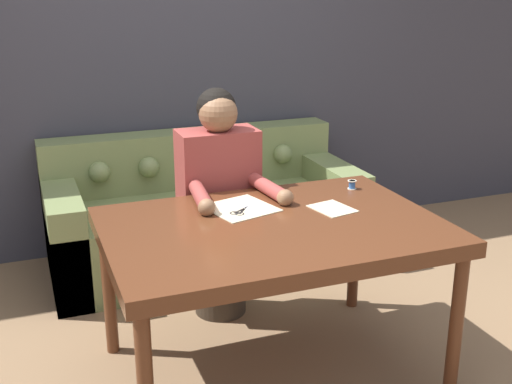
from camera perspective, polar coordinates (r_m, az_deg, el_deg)
The scene contains 9 objects.
ground_plane at distance 3.15m, azimuth 0.92°, elevation -15.34°, with size 16.00×16.00×0.00m, color #846647.
wall_back at distance 4.32m, azimuth -7.77°, elevation 12.15°, with size 8.00×0.06×2.60m.
dining_table at distance 2.81m, azimuth 1.52°, elevation -4.08°, with size 1.46×1.00×0.74m.
couch at distance 4.15m, azimuth -4.69°, elevation -2.26°, with size 1.94×0.87×0.81m.
person at distance 3.37m, azimuth -3.27°, elevation -1.13°, with size 0.46×0.62×1.24m.
pattern_paper_main at distance 2.97m, azimuth -1.41°, elevation -1.44°, with size 0.35×0.35×0.00m.
pattern_paper_offcut at distance 2.98m, azimuth 6.80°, elevation -1.47°, with size 0.20×0.22×0.00m.
scissors at distance 2.93m, azimuth -1.29°, elevation -1.68°, with size 0.19×0.18×0.01m.
thread_spool at distance 3.28m, azimuth 8.53°, elevation 0.65°, with size 0.04×0.04×0.05m.
Camera 1 is at (-0.98, -2.44, 1.74)m, focal length 45.00 mm.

